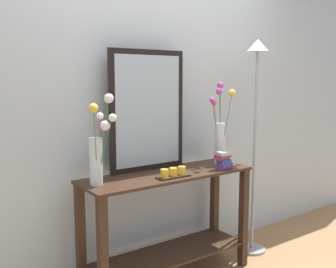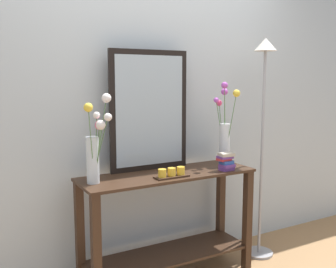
# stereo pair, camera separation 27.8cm
# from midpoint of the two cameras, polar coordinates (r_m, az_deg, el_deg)

# --- Properties ---
(wall_back) EXTENTS (6.40, 0.08, 2.70)m
(wall_back) POSITION_cam_midpoint_polar(r_m,az_deg,el_deg) (3.04, -0.43, 5.59)
(wall_back) COLOR #B2BCC1
(wall_back) RESTS_ON ground
(console_table) EXTENTS (1.30, 0.42, 0.80)m
(console_table) POSITION_cam_midpoint_polar(r_m,az_deg,el_deg) (2.93, 2.78, -11.87)
(console_table) COLOR #382316
(console_table) RESTS_ON ground
(mirror_leaning) EXTENTS (0.62, 0.03, 0.88)m
(mirror_leaning) POSITION_cam_midpoint_polar(r_m,az_deg,el_deg) (2.89, 0.04, 3.40)
(mirror_leaning) COLOR black
(mirror_leaning) RESTS_ON console_table
(tall_vase_left) EXTENTS (0.22, 0.18, 0.58)m
(tall_vase_left) POSITION_cam_midpoint_polar(r_m,az_deg,el_deg) (2.53, -7.44, -1.56)
(tall_vase_left) COLOR silver
(tall_vase_left) RESTS_ON console_table
(vase_right) EXTENTS (0.16, 0.20, 0.65)m
(vase_right) POSITION_cam_midpoint_polar(r_m,az_deg,el_deg) (3.11, 10.80, 0.07)
(vase_right) COLOR silver
(vase_right) RESTS_ON console_table
(candle_tray) EXTENTS (0.24, 0.09, 0.07)m
(candle_tray) POSITION_cam_midpoint_polar(r_m,az_deg,el_deg) (2.71, 3.47, -5.77)
(candle_tray) COLOR #382316
(candle_tray) RESTS_ON console_table
(book_stack) EXTENTS (0.12, 0.10, 0.13)m
(book_stack) POSITION_cam_midpoint_polar(r_m,az_deg,el_deg) (2.96, 11.11, -3.96)
(book_stack) COLOR #663884
(book_stack) RESTS_ON console_table
(floor_lamp) EXTENTS (0.24, 0.24, 1.80)m
(floor_lamp) POSITION_cam_midpoint_polar(r_m,az_deg,el_deg) (3.30, 16.05, 3.11)
(floor_lamp) COLOR #9E9EA3
(floor_lamp) RESTS_ON ground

